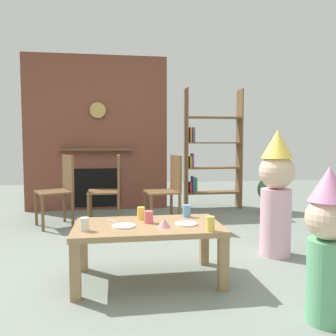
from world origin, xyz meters
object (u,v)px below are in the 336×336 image
(coffee_table, at_px, (148,233))
(paper_cup_near_left, at_px, (141,213))
(bookshelf, at_px, (209,154))
(potted_plant_tall, at_px, (270,193))
(paper_cup_near_right, at_px, (187,211))
(dining_chair_right, at_px, (169,186))
(paper_cup_far_left, at_px, (85,224))
(paper_plate_rear, at_px, (124,226))
(child_with_cone_hat, at_px, (327,241))
(child_in_pink, at_px, (276,190))
(dining_chair_left, at_px, (61,186))
(birthday_cake_slice, at_px, (164,223))
(paper_plate_front, at_px, (186,224))
(dining_chair_middle, at_px, (111,186))
(paper_cup_center, at_px, (210,224))
(paper_cup_far_right, at_px, (149,217))

(coffee_table, distance_m, paper_cup_near_left, 0.22)
(bookshelf, relative_size, potted_plant_tall, 3.53)
(paper_cup_near_right, xyz_separation_m, dining_chair_right, (0.07, 1.46, 0.03))
(paper_cup_far_left, relative_size, dining_chair_right, 0.11)
(paper_plate_rear, distance_m, child_with_cone_hat, 1.38)
(child_in_pink, xyz_separation_m, potted_plant_tall, (0.82, 1.89, -0.32))
(child_in_pink, distance_m, dining_chair_left, 2.65)
(birthday_cake_slice, xyz_separation_m, dining_chair_right, (0.31, 1.79, 0.04))
(bookshelf, bearing_deg, paper_plate_front, -108.49)
(paper_plate_front, distance_m, potted_plant_tall, 2.95)
(paper_plate_rear, xyz_separation_m, dining_chair_left, (-0.75, 1.96, 0.07))
(dining_chair_middle, distance_m, dining_chair_right, 0.73)
(paper_cup_center, relative_size, paper_plate_front, 0.62)
(child_in_pink, bearing_deg, potted_plant_tall, -131.70)
(paper_plate_rear, height_order, child_with_cone_hat, child_with_cone_hat)
(paper_cup_center, relative_size, birthday_cake_slice, 1.05)
(paper_cup_far_left, bearing_deg, paper_plate_rear, 16.23)
(paper_cup_near_right, bearing_deg, paper_cup_far_right, -153.31)
(paper_plate_rear, xyz_separation_m, potted_plant_tall, (2.24, 2.35, -0.14))
(paper_cup_far_left, bearing_deg, paper_cup_far_right, 20.49)
(paper_cup_far_left, height_order, child_with_cone_hat, child_with_cone_hat)
(dining_chair_right, height_order, potted_plant_tall, dining_chair_right)
(paper_plate_front, height_order, dining_chair_right, dining_chair_right)
(bookshelf, relative_size, paper_cup_far_right, 20.38)
(paper_cup_far_left, height_order, paper_cup_far_right, paper_cup_far_left)
(paper_cup_near_left, relative_size, potted_plant_tall, 0.19)
(bookshelf, xyz_separation_m, coffee_table, (-1.23, -2.78, -0.50))
(paper_cup_near_left, relative_size, child_with_cone_hat, 0.11)
(dining_chair_middle, distance_m, potted_plant_tall, 2.42)
(paper_cup_near_right, bearing_deg, paper_cup_far_left, -156.86)
(paper_cup_near_left, bearing_deg, paper_cup_near_right, 5.39)
(child_in_pink, bearing_deg, child_with_cone_hat, 59.57)
(paper_cup_center, distance_m, paper_plate_rear, 0.65)
(paper_cup_near_right, relative_size, paper_plate_front, 0.60)
(paper_plate_rear, xyz_separation_m, dining_chair_right, (0.60, 1.73, 0.07))
(coffee_table, bearing_deg, paper_plate_rear, -165.60)
(paper_plate_front, bearing_deg, bookshelf, 71.51)
(bookshelf, relative_size, paper_plate_front, 11.22)
(paper_plate_rear, bearing_deg, dining_chair_middle, 93.67)
(dining_chair_left, height_order, dining_chair_middle, same)
(child_in_pink, height_order, dining_chair_middle, child_in_pink)
(coffee_table, xyz_separation_m, dining_chair_left, (-0.94, 1.91, 0.14))
(coffee_table, height_order, child_in_pink, child_in_pink)
(paper_cup_near_left, relative_size, paper_plate_rear, 0.58)
(bookshelf, bearing_deg, paper_cup_far_right, -114.18)
(paper_cup_center, distance_m, potted_plant_tall, 3.05)
(child_with_cone_hat, distance_m, potted_plant_tall, 3.28)
(paper_cup_near_left, distance_m, paper_plate_rear, 0.27)
(paper_cup_near_right, relative_size, potted_plant_tall, 0.19)
(paper_cup_near_left, bearing_deg, paper_plate_rear, -122.50)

